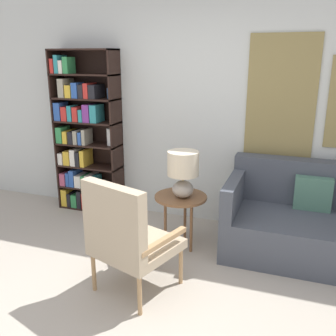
# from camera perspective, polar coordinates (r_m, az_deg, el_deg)

# --- Properties ---
(ground_plane) EXTENTS (14.00, 14.00, 0.00)m
(ground_plane) POSITION_cam_1_polar(r_m,az_deg,el_deg) (3.10, -8.67, -21.64)
(ground_plane) COLOR #B2A899
(wall_back) EXTENTS (6.40, 0.08, 2.70)m
(wall_back) POSITION_cam_1_polar(r_m,az_deg,el_deg) (4.34, 3.93, 9.28)
(wall_back) COLOR silver
(wall_back) RESTS_ON ground_plane
(bookshelf) EXTENTS (0.82, 0.30, 1.99)m
(bookshelf) POSITION_cam_1_polar(r_m,az_deg,el_deg) (4.80, -12.84, 4.59)
(bookshelf) COLOR black
(bookshelf) RESTS_ON ground_plane
(armchair) EXTENTS (0.76, 0.77, 0.99)m
(armchair) POSITION_cam_1_polar(r_m,az_deg,el_deg) (3.05, -6.43, -9.99)
(armchair) COLOR tan
(armchair) RESTS_ON ground_plane
(couch) EXTENTS (1.63, 0.93, 0.89)m
(couch) POSITION_cam_1_polar(r_m,az_deg,el_deg) (4.00, 20.86, -7.86)
(couch) COLOR #474C56
(couch) RESTS_ON ground_plane
(side_table) EXTENTS (0.53, 0.53, 0.56)m
(side_table) POSITION_cam_1_polar(r_m,az_deg,el_deg) (3.80, 1.95, -5.11)
(side_table) COLOR brown
(side_table) RESTS_ON ground_plane
(table_lamp) EXTENTS (0.31, 0.31, 0.47)m
(table_lamp) POSITION_cam_1_polar(r_m,az_deg,el_deg) (3.65, 2.31, -0.29)
(table_lamp) COLOR #A59E93
(table_lamp) RESTS_ON side_table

